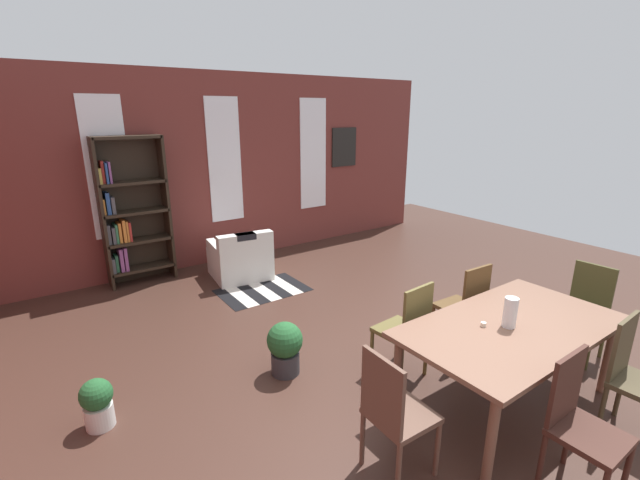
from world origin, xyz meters
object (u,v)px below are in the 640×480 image
at_px(dining_chair_near_right, 635,375).
at_px(dining_chair_head_right, 585,308).
at_px(vase_on_table, 510,312).
at_px(dining_chair_far_left, 407,327).
at_px(dining_chair_head_left, 394,411).
at_px(potted_plant_corner, 97,402).
at_px(dining_chair_far_right, 465,304).
at_px(dining_table, 512,332).
at_px(dining_chair_near_left, 579,421).
at_px(potted_plant_by_shelf, 285,346).
at_px(armchair_white, 241,259).
at_px(bookshelf_tall, 130,214).

distance_m(dining_chair_near_right, dining_chair_head_right, 1.18).
relative_size(vase_on_table, dining_chair_far_left, 0.27).
relative_size(dining_chair_head_left, potted_plant_corner, 2.27).
height_order(dining_chair_far_right, dining_chair_near_right, same).
bearing_deg(dining_table, potted_plant_corner, 149.93).
relative_size(dining_chair_far_right, potted_plant_corner, 2.27).
relative_size(dining_table, potted_plant_corner, 4.61).
height_order(vase_on_table, dining_chair_far_left, vase_on_table).
relative_size(dining_chair_head_left, dining_chair_near_right, 1.00).
bearing_deg(dining_chair_near_left, dining_table, 60.12).
height_order(vase_on_table, dining_chair_far_right, vase_on_table).
bearing_deg(potted_plant_corner, potted_plant_by_shelf, -8.08).
xyz_separation_m(dining_chair_far_left, potted_plant_corner, (-2.47, 0.92, -0.29)).
distance_m(dining_chair_near_right, potted_plant_corner, 4.13).
relative_size(dining_chair_far_left, dining_chair_near_right, 1.00).
xyz_separation_m(dining_chair_head_left, dining_chair_far_left, (0.91, 0.75, 0.00)).
relative_size(dining_chair_near_left, dining_chair_head_left, 1.00).
bearing_deg(dining_chair_head_left, potted_plant_by_shelf, 89.13).
xyz_separation_m(dining_table, potted_plant_corner, (-2.89, 1.68, -0.45)).
relative_size(vase_on_table, dining_chair_near_right, 0.27).
relative_size(dining_table, potted_plant_by_shelf, 3.69).
height_order(armchair_white, potted_plant_corner, armchair_white).
bearing_deg(potted_plant_by_shelf, armchair_white, 73.91).
xyz_separation_m(vase_on_table, dining_chair_far_right, (0.50, 0.75, -0.36)).
height_order(dining_chair_far_left, dining_chair_near_right, same).
xyz_separation_m(dining_chair_near_right, armchair_white, (-1.02, 4.72, -0.23)).
height_order(dining_chair_far_right, dining_chair_far_left, same).
height_order(dining_chair_far_left, bookshelf_tall, bookshelf_tall).
bearing_deg(dining_chair_head_left, potted_plant_corner, 132.96).
bearing_deg(dining_chair_head_left, dining_chair_head_right, 0.05).
distance_m(bookshelf_tall, armchair_white, 1.67).
height_order(bookshelf_tall, potted_plant_corner, bookshelf_tall).
relative_size(dining_chair_far_right, dining_chair_far_left, 1.00).
bearing_deg(dining_chair_far_left, bookshelf_tall, 110.64).
xyz_separation_m(dining_chair_near_left, dining_chair_head_left, (-0.90, 0.76, 0.00)).
xyz_separation_m(dining_chair_far_right, bookshelf_tall, (-2.33, 3.92, 0.51)).
bearing_deg(dining_chair_head_right, bookshelf_tall, 124.74).
bearing_deg(armchair_white, vase_on_table, -82.52).
distance_m(dining_table, dining_chair_far_right, 0.88).
xyz_separation_m(vase_on_table, dining_chair_far_left, (-0.36, 0.75, -0.36)).
bearing_deg(dining_table, dining_chair_far_right, 60.33).
distance_m(dining_chair_far_right, armchair_white, 3.38).
height_order(dining_chair_head_left, bookshelf_tall, bookshelf_tall).
distance_m(dining_chair_far_left, armchair_white, 3.22).
xyz_separation_m(dining_chair_far_left, dining_chair_head_right, (1.76, -0.75, 0.00)).
relative_size(dining_table, dining_chair_far_right, 2.02).
height_order(dining_chair_near_right, potted_plant_corner, dining_chair_near_right).
xyz_separation_m(dining_chair_far_right, armchair_white, (-1.02, 3.21, -0.23)).
bearing_deg(potted_plant_by_shelf, dining_chair_head_right, -28.64).
bearing_deg(dining_table, dining_chair_head_right, 0.20).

